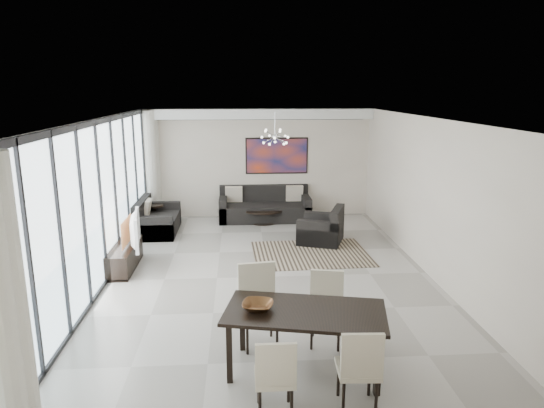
{
  "coord_description": "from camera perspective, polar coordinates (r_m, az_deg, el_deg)",
  "views": [
    {
      "loc": [
        -0.53,
        -8.44,
        3.41
      ],
      "look_at": [
        0.1,
        0.59,
        1.25
      ],
      "focal_mm": 32.0,
      "sensor_mm": 36.0,
      "label": 1
    }
  ],
  "objects": [
    {
      "name": "dining_table",
      "position": [
        6.03,
        3.91,
        -13.13
      ],
      "size": [
        2.09,
        1.35,
        0.8
      ],
      "color": "black",
      "rests_on": "floor"
    },
    {
      "name": "soffit",
      "position": [
        12.76,
        -1.64,
        10.55
      ],
      "size": [
        5.98,
        0.4,
        0.26
      ],
      "primitive_type": "cube",
      "color": "white",
      "rests_on": "room_shell"
    },
    {
      "name": "rug",
      "position": [
        10.34,
        4.56,
        -5.84
      ],
      "size": [
        2.48,
        1.95,
        0.01
      ],
      "primitive_type": "cube",
      "rotation": [
        0.0,
        0.0,
        0.04
      ],
      "color": "black",
      "rests_on": "floor"
    },
    {
      "name": "dining_chair_ne",
      "position": [
        6.79,
        6.4,
        -11.39
      ],
      "size": [
        0.54,
        0.54,
        0.99
      ],
      "color": "beige",
      "rests_on": "floor"
    },
    {
      "name": "armchair",
      "position": [
        11.06,
        5.96,
        -3.09
      ],
      "size": [
        1.2,
        1.23,
        0.82
      ],
      "color": "black",
      "rests_on": "floor"
    },
    {
      "name": "loveseat",
      "position": [
        12.08,
        -13.48,
        -1.99
      ],
      "size": [
        0.92,
        1.63,
        0.81
      ],
      "color": "black",
      "rests_on": "floor"
    },
    {
      "name": "painting",
      "position": [
        13.07,
        0.57,
        5.69
      ],
      "size": [
        1.68,
        0.04,
        0.98
      ],
      "primitive_type": "cube",
      "color": "#C63E1B",
      "rests_on": "room_shell"
    },
    {
      "name": "bowl_coffee",
      "position": [
        12.59,
        -0.84,
        -0.4
      ],
      "size": [
        0.24,
        0.24,
        0.07
      ],
      "primitive_type": "imported",
      "rotation": [
        0.0,
        0.0,
        -0.12
      ],
      "color": "brown",
      "rests_on": "coffee_table"
    },
    {
      "name": "tv_console",
      "position": [
        9.87,
        -16.93,
        -5.99
      ],
      "size": [
        0.41,
        1.46,
        0.46
      ],
      "primitive_type": "cube",
      "color": "black",
      "rests_on": "floor"
    },
    {
      "name": "dining_chair_nw",
      "position": [
        6.7,
        -1.65,
        -11.01
      ],
      "size": [
        0.57,
        0.57,
        1.11
      ],
      "color": "beige",
      "rests_on": "floor"
    },
    {
      "name": "window_wall",
      "position": [
        8.96,
        -18.93,
        0.18
      ],
      "size": [
        0.37,
        8.95,
        2.9
      ],
      "color": "silver",
      "rests_on": "floor"
    },
    {
      "name": "bowl_dining",
      "position": [
        5.98,
        -1.69,
        -11.9
      ],
      "size": [
        0.45,
        0.45,
        0.09
      ],
      "primitive_type": "imported",
      "rotation": [
        0.0,
        0.0,
        -0.21
      ],
      "color": "brown",
      "rests_on": "dining_table"
    },
    {
      "name": "chandelier",
      "position": [
        11.02,
        0.35,
        7.91
      ],
      "size": [
        0.66,
        0.66,
        0.71
      ],
      "color": "silver",
      "rests_on": "room_shell"
    },
    {
      "name": "sofa_main",
      "position": [
        12.91,
        -0.87,
        -0.54
      ],
      "size": [
        2.39,
        0.98,
        0.87
      ],
      "color": "black",
      "rests_on": "floor"
    },
    {
      "name": "room_shell",
      "position": [
        8.72,
        2.64,
        0.42
      ],
      "size": [
        6.0,
        9.0,
        2.9
      ],
      "color": "#A8A39B",
      "rests_on": "ground"
    },
    {
      "name": "television",
      "position": [
        9.64,
        -16.26,
        -2.95
      ],
      "size": [
        0.33,
        1.14,
        0.65
      ],
      "primitive_type": "imported",
      "rotation": [
        0.0,
        0.0,
        1.74
      ],
      "color": "gray",
      "rests_on": "tv_console"
    },
    {
      "name": "coffee_table",
      "position": [
        12.65,
        -1.02,
        -1.24
      ],
      "size": [
        1.05,
        1.05,
        0.37
      ],
      "color": "black",
      "rests_on": "floor"
    },
    {
      "name": "side_table",
      "position": [
        12.58,
        -13.58,
        -0.9
      ],
      "size": [
        0.41,
        0.41,
        0.56
      ],
      "color": "black",
      "rests_on": "floor"
    },
    {
      "name": "dining_chair_sw",
      "position": [
        5.33,
        0.39,
        -19.29
      ],
      "size": [
        0.43,
        0.43,
        0.92
      ],
      "color": "beige",
      "rests_on": "floor"
    },
    {
      "name": "dining_chair_se",
      "position": [
        5.49,
        10.29,
        -18.1
      ],
      "size": [
        0.47,
        0.47,
        0.97
      ],
      "color": "beige",
      "rests_on": "floor"
    }
  ]
}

